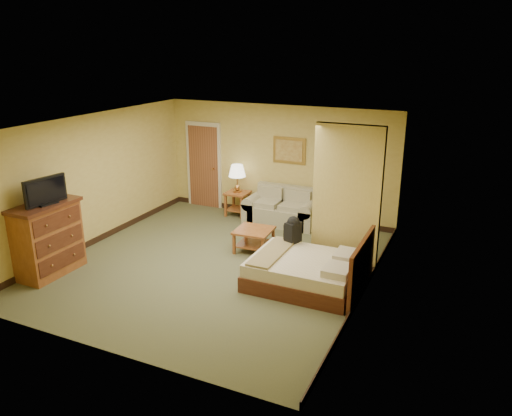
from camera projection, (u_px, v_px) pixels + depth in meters
The scene contains 17 objects.
floor at pixel (216, 264), 9.22m from camera, with size 6.00×6.00×0.00m, color brown.
ceiling at pixel (212, 124), 8.40m from camera, with size 6.00×6.00×0.00m, color white.
back_wall at pixel (278, 162), 11.39m from camera, with size 5.50×0.02×2.60m, color tan.
left_wall at pixel (93, 180), 9.90m from camera, with size 0.02×6.00×2.60m, color tan.
right_wall at pixel (369, 219), 7.72m from camera, with size 0.02×6.00×2.60m, color tan.
partition at pixel (347, 198), 8.75m from camera, with size 1.20×0.15×2.60m, color tan.
door at pixel (204, 166), 12.22m from camera, with size 0.94×0.16×2.10m.
baseboard at pixel (277, 213), 11.78m from camera, with size 5.50×0.02×0.12m, color black.
loveseat at pixel (281, 212), 11.24m from camera, with size 1.64×0.76×0.83m.
side_table at pixel (237, 200), 11.73m from camera, with size 0.52×0.52×0.57m.
table_lamp at pixel (237, 171), 11.52m from camera, with size 0.40×0.40×0.65m.
coffee_table at pixel (254, 235), 9.73m from camera, with size 0.73×0.73×0.44m.
wall_picture at pixel (289, 150), 11.17m from camera, with size 0.77×0.04×0.60m.
dresser at pixel (48, 239), 8.68m from camera, with size 0.64×1.21×1.30m.
tv at pixel (45, 192), 8.37m from camera, with size 0.24×0.78×0.47m.
bed at pixel (308, 271), 8.32m from camera, with size 1.88×1.51×0.98m.
backpack at pixel (293, 229), 8.91m from camera, with size 0.27×0.33×0.49m.
Camera 1 is at (4.20, -7.34, 3.89)m, focal length 35.00 mm.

